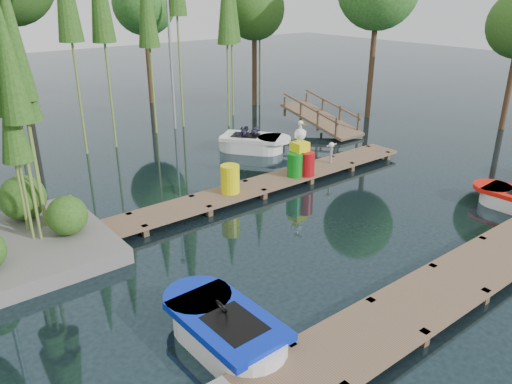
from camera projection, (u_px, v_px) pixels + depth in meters
ground_plane at (253, 241)px, 12.95m from camera, size 90.00×90.00×0.00m
near_dock at (396, 317)px, 9.60m from camera, size 18.00×1.50×0.50m
far_dock at (228, 195)px, 15.25m from camera, size 15.00×1.20×0.50m
lamp_rear at (169, 33)px, 21.59m from camera, size 0.30×0.30×7.25m
ramp at (321, 118)px, 22.60m from camera, size 1.50×3.94×1.49m
boat_blue at (225, 331)px, 9.15m from camera, size 1.41×2.98×0.99m
boat_white_far at (252, 143)px, 19.99m from camera, size 2.82×3.12×1.38m
yellow_barrel at (230, 179)px, 15.10m from camera, size 0.58×0.58×0.86m
drum_cluster at (301, 159)px, 16.55m from camera, size 1.06×0.97×1.83m
seagull_post at (331, 149)px, 17.59m from camera, size 0.48×0.26×0.76m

